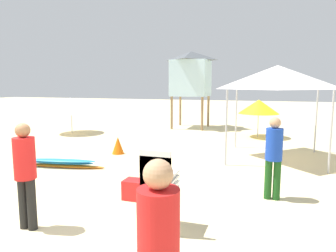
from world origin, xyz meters
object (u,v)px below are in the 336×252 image
(lifeguard_near_right, at_px, (25,169))
(beach_umbrella_left, at_px, (71,105))
(stacked_plastic_chairs, at_px, (158,184))
(lifeguard_tower, at_px, (191,74))
(traffic_cone_near, at_px, (118,145))
(beach_umbrella_far, at_px, (259,107))
(lifeguard_near_left, at_px, (274,153))
(popup_canopy, at_px, (277,77))
(surfboard_pile, at_px, (62,163))
(cooler_box, at_px, (139,190))

(lifeguard_near_right, relative_size, beach_umbrella_left, 0.82)
(stacked_plastic_chairs, relative_size, lifeguard_tower, 0.33)
(traffic_cone_near, bearing_deg, beach_umbrella_far, 48.21)
(beach_umbrella_left, distance_m, traffic_cone_near, 5.16)
(lifeguard_near_left, xyz_separation_m, lifeguard_tower, (-3.97, 9.20, 1.86))
(lifeguard_tower, height_order, beach_umbrella_left, lifeguard_tower)
(traffic_cone_near, bearing_deg, popup_canopy, 11.44)
(lifeguard_tower, bearing_deg, lifeguard_near_right, -88.25)
(stacked_plastic_chairs, xyz_separation_m, popup_canopy, (1.74, 5.50, 1.70))
(stacked_plastic_chairs, distance_m, lifeguard_near_right, 2.04)
(stacked_plastic_chairs, bearing_deg, surfboard_pile, 145.39)
(beach_umbrella_left, height_order, cooler_box, beach_umbrella_left)
(lifeguard_near_right, bearing_deg, traffic_cone_near, 102.27)
(lifeguard_tower, height_order, beach_umbrella_far, lifeguard_tower)
(lifeguard_tower, distance_m, traffic_cone_near, 7.11)
(surfboard_pile, relative_size, beach_umbrella_left, 1.14)
(lifeguard_tower, bearing_deg, cooler_box, -81.52)
(popup_canopy, bearing_deg, beach_umbrella_far, 99.27)
(stacked_plastic_chairs, distance_m, cooler_box, 1.47)
(surfboard_pile, height_order, cooler_box, cooler_box)
(lifeguard_near_left, relative_size, cooler_box, 2.76)
(stacked_plastic_chairs, xyz_separation_m, traffic_cone_near, (-3.06, 4.53, -0.46))
(surfboard_pile, bearing_deg, stacked_plastic_chairs, -34.61)
(lifeguard_near_right, bearing_deg, lifeguard_tower, 91.75)
(popup_canopy, bearing_deg, beach_umbrella_left, 166.38)
(lifeguard_near_left, bearing_deg, popup_canopy, 88.76)
(lifeguard_near_left, xyz_separation_m, lifeguard_near_right, (-3.61, -2.50, 0.03))
(surfboard_pile, xyz_separation_m, cooler_box, (2.94, -1.49, 0.07))
(lifeguard_near_right, bearing_deg, surfboard_pile, 119.71)
(surfboard_pile, relative_size, beach_umbrella_far, 1.35)
(stacked_plastic_chairs, height_order, traffic_cone_near, stacked_plastic_chairs)
(stacked_plastic_chairs, distance_m, surfboard_pile, 4.60)
(surfboard_pile, xyz_separation_m, beach_umbrella_far, (4.88, 6.63, 1.19))
(lifeguard_near_left, xyz_separation_m, cooler_box, (-2.47, -0.84, -0.73))
(beach_umbrella_left, bearing_deg, cooler_box, -46.30)
(popup_canopy, height_order, traffic_cone_near, popup_canopy)
(popup_canopy, height_order, cooler_box, popup_canopy)
(cooler_box, bearing_deg, stacked_plastic_chairs, -53.47)
(popup_canopy, relative_size, beach_umbrella_left, 1.39)
(lifeguard_near_left, bearing_deg, cooler_box, -161.26)
(popup_canopy, bearing_deg, surfboard_pile, -152.07)
(beach_umbrella_far, height_order, cooler_box, beach_umbrella_far)
(popup_canopy, relative_size, lifeguard_tower, 0.72)
(lifeguard_tower, bearing_deg, lifeguard_near_left, -66.66)
(beach_umbrella_far, bearing_deg, traffic_cone_near, -131.79)
(stacked_plastic_chairs, distance_m, lifeguard_tower, 11.56)
(popup_canopy, xyz_separation_m, cooler_box, (-2.55, -4.40, -2.25))
(stacked_plastic_chairs, bearing_deg, cooler_box, 126.53)
(lifeguard_near_right, distance_m, beach_umbrella_far, 10.26)
(stacked_plastic_chairs, bearing_deg, beach_umbrella_far, 83.00)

